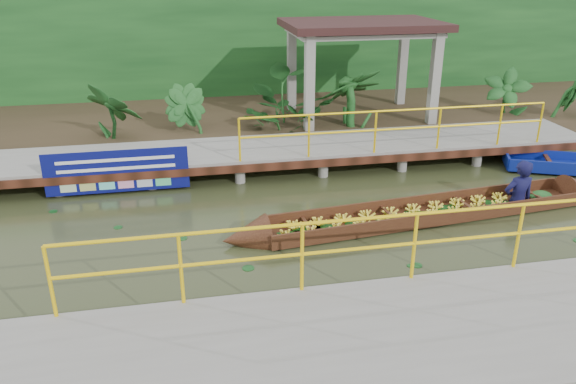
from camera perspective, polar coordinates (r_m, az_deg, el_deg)
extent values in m
plane|color=#31381C|center=(10.89, 2.02, -3.80)|extent=(80.00, 80.00, 0.00)
cube|color=#302518|center=(17.75, -3.47, 7.56)|extent=(30.00, 8.00, 0.45)
cube|color=gray|center=(13.88, -1.21, 4.42)|extent=(16.00, 2.00, 0.15)
cube|color=black|center=(12.98, -0.44, 2.72)|extent=(16.00, 0.12, 0.18)
cylinder|color=yellow|center=(13.44, 11.22, 8.15)|extent=(7.50, 0.05, 0.05)
cylinder|color=yellow|center=(13.56, 11.08, 6.31)|extent=(7.50, 0.05, 0.05)
cylinder|color=yellow|center=(13.57, 11.06, 6.11)|extent=(0.05, 0.05, 1.00)
cylinder|color=gray|center=(13.56, -26.38, 0.25)|extent=(0.24, 0.24, 0.55)
cylinder|color=gray|center=(15.02, -24.98, 2.54)|extent=(0.24, 0.24, 0.55)
cylinder|color=gray|center=(13.15, -18.00, 0.90)|extent=(0.24, 0.24, 0.55)
cylinder|color=gray|center=(14.65, -17.40, 3.19)|extent=(0.24, 0.24, 0.55)
cylinder|color=gray|center=(13.04, -9.27, 1.57)|extent=(0.24, 0.24, 0.55)
cylinder|color=gray|center=(14.54, -9.56, 3.80)|extent=(0.24, 0.24, 0.55)
cylinder|color=gray|center=(13.23, -0.60, 2.20)|extent=(0.24, 0.24, 0.55)
cylinder|color=gray|center=(14.72, -1.75, 4.34)|extent=(0.24, 0.24, 0.55)
cylinder|color=gray|center=(13.71, 7.65, 2.74)|extent=(0.24, 0.24, 0.55)
cylinder|color=gray|center=(15.15, 5.76, 4.79)|extent=(0.24, 0.24, 0.55)
cylinder|color=gray|center=(14.46, 15.20, 3.20)|extent=(0.24, 0.24, 0.55)
cylinder|color=gray|center=(15.83, 12.74, 5.12)|extent=(0.24, 0.24, 0.55)
cylinder|color=gray|center=(15.43, 21.92, 3.55)|extent=(0.24, 0.24, 0.55)
cylinder|color=gray|center=(16.72, 19.07, 5.36)|extent=(0.24, 0.24, 0.55)
cylinder|color=gray|center=(13.23, -0.60, 2.20)|extent=(0.24, 0.24, 0.55)
cube|color=gray|center=(7.70, 16.99, -14.77)|extent=(18.00, 2.40, 0.70)
cylinder|color=yellow|center=(7.89, 14.35, -2.06)|extent=(10.00, 0.05, 0.05)
cylinder|color=yellow|center=(8.09, 14.04, -4.95)|extent=(10.00, 0.05, 0.05)
cylinder|color=yellow|center=(8.11, 14.01, -5.26)|extent=(0.05, 0.05, 1.00)
cube|color=gray|center=(15.34, 2.19, 10.45)|extent=(0.25, 0.25, 2.80)
cube|color=gray|center=(16.52, 14.65, 10.64)|extent=(0.25, 0.25, 2.80)
cube|color=gray|center=(17.63, 0.37, 12.09)|extent=(0.25, 0.25, 2.80)
cube|color=gray|center=(18.68, 11.52, 12.25)|extent=(0.25, 0.25, 2.80)
cube|color=gray|center=(16.75, 7.52, 15.83)|extent=(4.00, 2.60, 0.12)
cube|color=black|center=(16.73, 7.56, 16.51)|extent=(4.40, 3.00, 0.20)
cube|color=#133D17|center=(19.82, -4.63, 14.37)|extent=(30.00, 0.80, 4.00)
cube|color=#33170E|center=(11.68, 14.04, -2.33)|extent=(6.86, 1.57, 0.05)
cube|color=#33170E|center=(11.96, 13.07, -1.00)|extent=(6.78, 0.77, 0.29)
cube|color=#33170E|center=(11.30, 15.18, -2.65)|extent=(6.78, 0.77, 0.29)
cone|color=#33170E|center=(10.32, -4.39, -4.70)|extent=(0.93, 0.90, 0.82)
ellipsoid|color=#133D17|center=(13.20, 24.30, -0.36)|extent=(0.51, 0.42, 0.22)
imported|color=#0F0F39|center=(12.53, 22.87, 2.98)|extent=(0.69, 0.47, 1.86)
cube|color=navy|center=(15.39, 26.63, 2.22)|extent=(3.06, 1.96, 0.10)
cube|color=navy|center=(15.76, 26.35, 3.17)|extent=(2.74, 1.20, 0.29)
cube|color=navy|center=(14.95, 27.09, 2.06)|extent=(2.74, 1.20, 0.29)
cube|color=navy|center=(15.03, 21.30, 3.13)|extent=(0.40, 0.84, 0.29)
cube|color=black|center=(15.22, 24.96, 2.94)|extent=(0.43, 0.85, 0.05)
cube|color=#0B0F5F|center=(12.80, -16.96, 2.02)|extent=(3.08, 0.03, 0.96)
cube|color=white|center=(12.69, -17.11, 3.12)|extent=(2.50, 0.01, 0.07)
cube|color=white|center=(12.75, -17.01, 2.28)|extent=(2.50, 0.01, 0.07)
imported|color=#133D17|center=(15.31, -17.53, 8.09)|extent=(1.30, 1.30, 1.62)
imported|color=#133D17|center=(15.21, -9.97, 8.71)|extent=(1.30, 1.30, 1.62)
imported|color=#133D17|center=(15.46, -0.56, 9.27)|extent=(1.30, 1.30, 1.62)
imported|color=#133D17|center=(15.94, 6.62, 9.54)|extent=(1.30, 1.30, 1.62)
imported|color=#133D17|center=(18.07, 22.15, 9.60)|extent=(1.30, 1.30, 1.62)
imported|color=#133D17|center=(18.93, 26.02, 9.51)|extent=(1.30, 1.30, 1.62)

